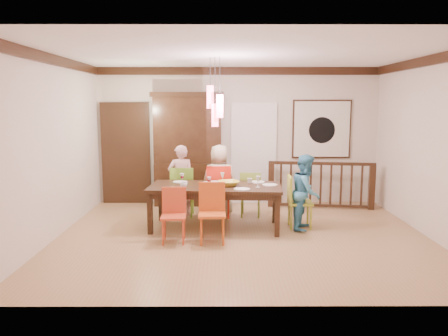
{
  "coord_description": "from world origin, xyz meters",
  "views": [
    {
      "loc": [
        -0.32,
        -6.88,
        2.14
      ],
      "look_at": [
        -0.3,
        0.53,
        1.04
      ],
      "focal_mm": 35.0,
      "sensor_mm": 36.0,
      "label": 1
    }
  ],
  "objects_px": {
    "chair_far_left": "(183,188)",
    "person_far_left": "(181,180)",
    "dining_table": "(215,190)",
    "chair_end_right": "(300,198)",
    "balustrade": "(321,184)",
    "china_hutch": "(188,149)",
    "person_end_right": "(306,192)",
    "person_far_mid": "(219,180)"
  },
  "relations": [
    {
      "from": "balustrade",
      "to": "person_far_left",
      "type": "bearing_deg",
      "value": -160.71
    },
    {
      "from": "chair_end_right",
      "to": "person_far_mid",
      "type": "height_order",
      "value": "person_far_mid"
    },
    {
      "from": "dining_table",
      "to": "chair_end_right",
      "type": "distance_m",
      "value": 1.48
    },
    {
      "from": "chair_end_right",
      "to": "balustrade",
      "type": "height_order",
      "value": "balustrade"
    },
    {
      "from": "balustrade",
      "to": "person_end_right",
      "type": "xyz_separation_m",
      "value": [
        -0.6,
        -1.53,
        0.15
      ]
    },
    {
      "from": "balustrade",
      "to": "chair_far_left",
      "type": "bearing_deg",
      "value": -158.93
    },
    {
      "from": "chair_far_left",
      "to": "person_far_mid",
      "type": "bearing_deg",
      "value": -173.86
    },
    {
      "from": "chair_far_left",
      "to": "person_end_right",
      "type": "bearing_deg",
      "value": 159.12
    },
    {
      "from": "chair_far_left",
      "to": "chair_end_right",
      "type": "relative_size",
      "value": 1.05
    },
    {
      "from": "dining_table",
      "to": "person_far_left",
      "type": "relative_size",
      "value": 1.69
    },
    {
      "from": "china_hutch",
      "to": "person_far_mid",
      "type": "distance_m",
      "value": 1.26
    },
    {
      "from": "chair_far_left",
      "to": "person_far_left",
      "type": "bearing_deg",
      "value": -62.34
    },
    {
      "from": "chair_far_left",
      "to": "balustrade",
      "type": "xyz_separation_m",
      "value": [
        2.78,
        0.65,
        -0.05
      ]
    },
    {
      "from": "dining_table",
      "to": "person_far_mid",
      "type": "relative_size",
      "value": 1.68
    },
    {
      "from": "dining_table",
      "to": "china_hutch",
      "type": "bearing_deg",
      "value": 112.46
    },
    {
      "from": "china_hutch",
      "to": "balustrade",
      "type": "relative_size",
      "value": 1.1
    },
    {
      "from": "balustrade",
      "to": "person_far_mid",
      "type": "xyz_separation_m",
      "value": [
        -2.09,
        -0.59,
        0.19
      ]
    },
    {
      "from": "dining_table",
      "to": "chair_far_left",
      "type": "bearing_deg",
      "value": 131.66
    },
    {
      "from": "balustrade",
      "to": "person_far_left",
      "type": "relative_size",
      "value": 1.59
    },
    {
      "from": "person_far_left",
      "to": "person_far_mid",
      "type": "height_order",
      "value": "person_far_mid"
    },
    {
      "from": "person_end_right",
      "to": "chair_end_right",
      "type": "bearing_deg",
      "value": 65.23
    },
    {
      "from": "person_far_left",
      "to": "chair_end_right",
      "type": "bearing_deg",
      "value": 149.14
    },
    {
      "from": "dining_table",
      "to": "chair_end_right",
      "type": "height_order",
      "value": "chair_end_right"
    },
    {
      "from": "chair_end_right",
      "to": "chair_far_left",
      "type": "bearing_deg",
      "value": 71.09
    },
    {
      "from": "chair_end_right",
      "to": "dining_table",
      "type": "bearing_deg",
      "value": 92.96
    },
    {
      "from": "person_far_mid",
      "to": "chair_end_right",
      "type": "bearing_deg",
      "value": 152.92
    },
    {
      "from": "dining_table",
      "to": "chair_far_left",
      "type": "xyz_separation_m",
      "value": [
        -0.63,
        0.82,
        -0.12
      ]
    },
    {
      "from": "dining_table",
      "to": "person_far_mid",
      "type": "bearing_deg",
      "value": 90.05
    },
    {
      "from": "china_hutch",
      "to": "person_end_right",
      "type": "height_order",
      "value": "china_hutch"
    },
    {
      "from": "person_far_left",
      "to": "china_hutch",
      "type": "bearing_deg",
      "value": -103.03
    },
    {
      "from": "dining_table",
      "to": "person_end_right",
      "type": "height_order",
      "value": "person_end_right"
    },
    {
      "from": "chair_end_right",
      "to": "balustrade",
      "type": "distance_m",
      "value": 1.6
    },
    {
      "from": "china_hutch",
      "to": "dining_table",
      "type": "bearing_deg",
      "value": -71.65
    },
    {
      "from": "chair_far_left",
      "to": "person_far_left",
      "type": "distance_m",
      "value": 0.16
    },
    {
      "from": "dining_table",
      "to": "person_far_left",
      "type": "distance_m",
      "value": 1.13
    },
    {
      "from": "balustrade",
      "to": "person_end_right",
      "type": "relative_size",
      "value": 1.68
    },
    {
      "from": "dining_table",
      "to": "chair_end_right",
      "type": "relative_size",
      "value": 2.54
    },
    {
      "from": "chair_far_left",
      "to": "china_hutch",
      "type": "bearing_deg",
      "value": -90.75
    },
    {
      "from": "dining_table",
      "to": "balustrade",
      "type": "relative_size",
      "value": 1.07
    },
    {
      "from": "chair_end_right",
      "to": "person_far_left",
      "type": "xyz_separation_m",
      "value": [
        -2.14,
        0.87,
        0.16
      ]
    },
    {
      "from": "dining_table",
      "to": "chair_far_left",
      "type": "relative_size",
      "value": 2.41
    },
    {
      "from": "chair_far_left",
      "to": "chair_end_right",
      "type": "bearing_deg",
      "value": 160.23
    }
  ]
}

